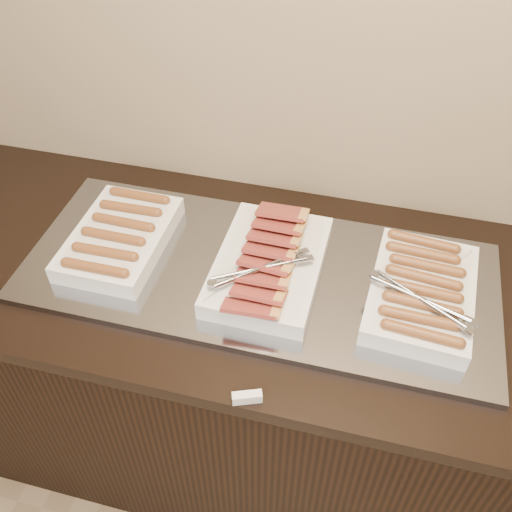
% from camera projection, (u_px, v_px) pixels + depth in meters
% --- Properties ---
extents(counter, '(2.06, 0.76, 0.90)m').
position_uv_depth(counter, '(259.00, 374.00, 1.78)').
color(counter, black).
rests_on(counter, ground).
extents(warming_tray, '(1.20, 0.50, 0.02)m').
position_uv_depth(warming_tray, '(258.00, 273.00, 1.46)').
color(warming_tray, gray).
rests_on(warming_tray, counter).
extents(dish_left, '(0.23, 0.35, 0.07)m').
position_uv_depth(dish_left, '(120.00, 237.00, 1.50)').
color(dish_left, silver).
rests_on(dish_left, warming_tray).
extents(dish_center, '(0.27, 0.41, 0.09)m').
position_uv_depth(dish_center, '(268.00, 264.00, 1.43)').
color(dish_center, silver).
rests_on(dish_center, warming_tray).
extents(dish_right, '(0.27, 0.37, 0.08)m').
position_uv_depth(dish_right, '(421.00, 292.00, 1.36)').
color(dish_right, silver).
rests_on(dish_right, warming_tray).
extents(label_holder, '(0.07, 0.04, 0.03)m').
position_uv_depth(label_holder, '(247.00, 397.00, 1.20)').
color(label_holder, silver).
rests_on(label_holder, counter).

